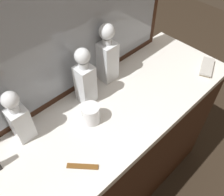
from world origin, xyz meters
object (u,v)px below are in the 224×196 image
at_px(crystal_decanter_center, 85,81).
at_px(tortoiseshell_comb, 82,166).
at_px(crystal_decanter_right, 107,58).
at_px(crystal_tumbler_far_left, 91,115).
at_px(silver_brush_center, 207,67).
at_px(crystal_decanter_far_right, 20,120).

distance_m(crystal_decanter_center, tortoiseshell_comb, 0.37).
relative_size(crystal_decanter_right, crystal_tumbler_far_left, 3.47).
bearing_deg(silver_brush_center, crystal_decanter_right, 142.67).
bearing_deg(crystal_decanter_right, silver_brush_center, -37.33).
relative_size(crystal_decanter_far_right, silver_brush_center, 1.56).
distance_m(crystal_decanter_right, tortoiseshell_comb, 0.53).
distance_m(crystal_decanter_right, silver_brush_center, 0.55).
bearing_deg(crystal_tumbler_far_left, tortoiseshell_comb, -139.87).
bearing_deg(crystal_decanter_far_right, tortoiseshell_comb, -74.31).
bearing_deg(silver_brush_center, crystal_decanter_far_right, 161.78).
bearing_deg(crystal_tumbler_far_left, crystal_decanter_right, 32.49).
height_order(silver_brush_center, tortoiseshell_comb, silver_brush_center).
distance_m(crystal_decanter_far_right, tortoiseshell_comb, 0.31).
height_order(crystal_decanter_center, silver_brush_center, crystal_decanter_center).
bearing_deg(tortoiseshell_comb, crystal_decanter_center, 46.93).
relative_size(crystal_decanter_far_right, crystal_tumbler_far_left, 2.84).
xyz_separation_m(crystal_decanter_far_right, crystal_decanter_right, (0.50, 0.02, 0.02)).
xyz_separation_m(crystal_decanter_far_right, silver_brush_center, (0.92, -0.30, -0.09)).
bearing_deg(crystal_decanter_far_right, crystal_tumbler_far_left, -28.23).
distance_m(crystal_tumbler_far_left, tortoiseshell_comb, 0.23).
relative_size(crystal_decanter_right, silver_brush_center, 1.91).
height_order(crystal_decanter_center, crystal_tumbler_far_left, crystal_decanter_center).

